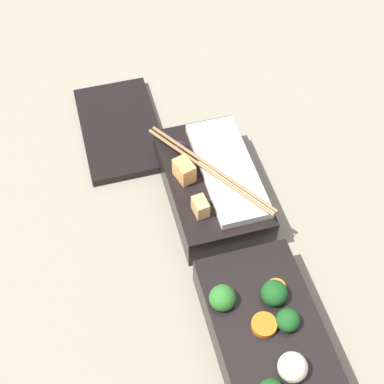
{
  "coord_description": "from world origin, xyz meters",
  "views": [
    {
      "loc": [
        -0.32,
        0.15,
        0.62
      ],
      "look_at": [
        0.09,
        0.03,
        0.05
      ],
      "focal_mm": 50.0,
      "sensor_mm": 36.0,
      "label": 1
    }
  ],
  "objects": [
    {
      "name": "bento_tray_rice",
      "position": [
        0.11,
        0.0,
        0.03
      ],
      "size": [
        0.2,
        0.13,
        0.08
      ],
      "color": "black",
      "rests_on": "ground_plane"
    },
    {
      "name": "ground_plane",
      "position": [
        0.0,
        0.0,
        0.0
      ],
      "size": [
        3.0,
        3.0,
        0.0
      ],
      "primitive_type": "plane",
      "color": "gray"
    },
    {
      "name": "bento_tray_vegetable",
      "position": [
        -0.12,
        -0.0,
        0.03
      ],
      "size": [
        0.2,
        0.12,
        0.08
      ],
      "color": "black",
      "rests_on": "ground_plane"
    },
    {
      "name": "bento_lid",
      "position": [
        0.27,
        0.1,
        0.01
      ],
      "size": [
        0.2,
        0.12,
        0.01
      ],
      "primitive_type": "cube",
      "rotation": [
        0.0,
        0.0,
        0.0
      ],
      "color": "black",
      "rests_on": "ground_plane"
    }
  ]
}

